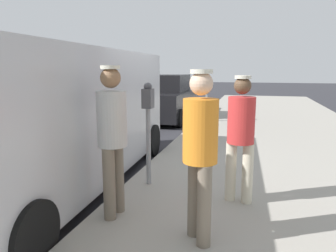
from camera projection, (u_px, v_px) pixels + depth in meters
The scene contains 9 objects.
ground_plane at pixel (97, 168), 6.05m from camera, with size 80.00×80.00×0.00m, color #2D2D33.
sidewalk_slab at pixel (293, 181), 5.14m from camera, with size 5.00×32.00×0.15m, color #9E998E.
parking_meter_near at pixel (148, 116), 4.62m from camera, with size 0.14×0.18×1.52m.
parking_meter_far at pixel (207, 90), 10.31m from camera, with size 0.14×0.18×1.52m.
pedestrian_in_red at pixel (241, 132), 4.01m from camera, with size 0.35×0.34×1.63m.
pedestrian_in_gray at pixel (112, 132), 3.61m from camera, with size 0.34×0.36×1.75m.
pedestrian_in_orange at pixel (200, 146), 3.06m from camera, with size 0.34×0.34×1.71m.
parked_van at pixel (57, 114), 4.99m from camera, with size 2.28×5.27×2.15m.
parked_sedan_ahead at pixel (165, 99), 11.83m from camera, with size 2.01×4.43×1.65m.
Camera 1 is at (2.82, -5.26, 1.86)m, focal length 33.97 mm.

